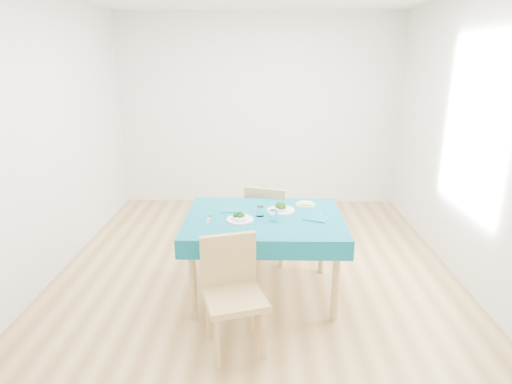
{
  "coord_description": "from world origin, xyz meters",
  "views": [
    {
      "loc": [
        0.07,
        -3.93,
        2.09
      ],
      "look_at": [
        0.0,
        0.0,
        0.85
      ],
      "focal_mm": 30.0,
      "sensor_mm": 36.0,
      "label": 1
    }
  ],
  "objects_px": {
    "chair_near": "(234,286)",
    "chair_far": "(270,212)",
    "bowl_far": "(281,207)",
    "side_plate": "(305,204)",
    "table": "(264,256)",
    "bowl_near": "(240,216)"
  },
  "relations": [
    {
      "from": "chair_near",
      "to": "chair_far",
      "type": "bearing_deg",
      "value": 62.63
    },
    {
      "from": "table",
      "to": "side_plate",
      "type": "distance_m",
      "value": 0.64
    },
    {
      "from": "bowl_near",
      "to": "side_plate",
      "type": "bearing_deg",
      "value": 34.5
    },
    {
      "from": "table",
      "to": "side_plate",
      "type": "bearing_deg",
      "value": 39.67
    },
    {
      "from": "chair_near",
      "to": "bowl_near",
      "type": "distance_m",
      "value": 0.75
    },
    {
      "from": "bowl_far",
      "to": "chair_far",
      "type": "bearing_deg",
      "value": 98.38
    },
    {
      "from": "bowl_far",
      "to": "side_plate",
      "type": "height_order",
      "value": "bowl_far"
    },
    {
      "from": "bowl_far",
      "to": "side_plate",
      "type": "bearing_deg",
      "value": 35.21
    },
    {
      "from": "table",
      "to": "bowl_near",
      "type": "bearing_deg",
      "value": -157.21
    },
    {
      "from": "chair_near",
      "to": "bowl_far",
      "type": "relative_size",
      "value": 4.2
    },
    {
      "from": "table",
      "to": "chair_far",
      "type": "relative_size",
      "value": 1.29
    },
    {
      "from": "chair_near",
      "to": "chair_far",
      "type": "xyz_separation_m",
      "value": [
        0.28,
        1.53,
        0.01
      ]
    },
    {
      "from": "chair_far",
      "to": "bowl_near",
      "type": "distance_m",
      "value": 0.91
    },
    {
      "from": "chair_far",
      "to": "table",
      "type": "bearing_deg",
      "value": 102.3
    },
    {
      "from": "chair_near",
      "to": "bowl_near",
      "type": "bearing_deg",
      "value": 72.53
    },
    {
      "from": "chair_far",
      "to": "bowl_far",
      "type": "height_order",
      "value": "chair_far"
    },
    {
      "from": "chair_near",
      "to": "side_plate",
      "type": "distance_m",
      "value": 1.29
    },
    {
      "from": "bowl_near",
      "to": "bowl_far",
      "type": "height_order",
      "value": "bowl_far"
    },
    {
      "from": "chair_far",
      "to": "side_plate",
      "type": "distance_m",
      "value": 0.58
    },
    {
      "from": "chair_far",
      "to": "bowl_far",
      "type": "xyz_separation_m",
      "value": [
        0.09,
        -0.58,
        0.26
      ]
    },
    {
      "from": "table",
      "to": "chair_near",
      "type": "height_order",
      "value": "chair_near"
    },
    {
      "from": "bowl_near",
      "to": "side_plate",
      "type": "xyz_separation_m",
      "value": [
        0.6,
        0.41,
        -0.03
      ]
    }
  ]
}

